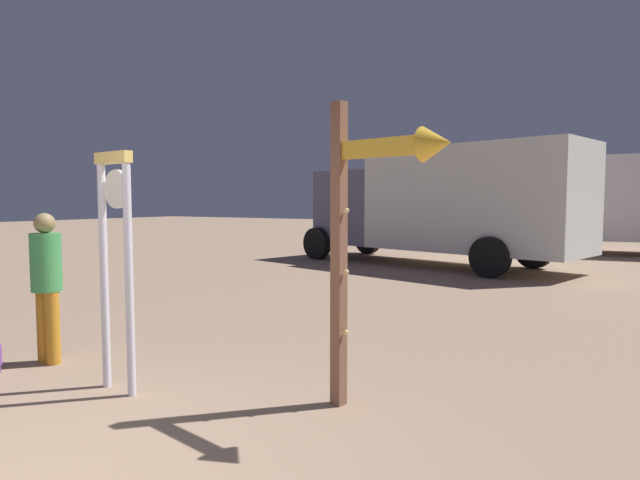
{
  "coord_description": "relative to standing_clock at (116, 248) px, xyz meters",
  "views": [
    {
      "loc": [
        2.91,
        -1.52,
        1.68
      ],
      "look_at": [
        -0.39,
        4.09,
        1.2
      ],
      "focal_mm": 30.27,
      "sensor_mm": 36.0,
      "label": 1
    }
  ],
  "objects": [
    {
      "name": "box_truck_far",
      "position": [
        3.89,
        16.36,
        0.38
      ],
      "size": [
        6.62,
        3.26,
        3.04
      ],
      "color": "silver",
      "rests_on": "ground_plane"
    },
    {
      "name": "standing_clock",
      "position": [
        0.0,
        0.0,
        0.0
      ],
      "size": [
        0.46,
        0.13,
        2.09
      ],
      "color": "silver",
      "rests_on": "ground_plane"
    },
    {
      "name": "person_near_clock",
      "position": [
        -1.3,
        0.18,
        -0.4
      ],
      "size": [
        0.3,
        0.3,
        1.55
      ],
      "color": "orange",
      "rests_on": "ground_plane"
    },
    {
      "name": "box_truck_near",
      "position": [
        -0.34,
        10.36,
        0.37
      ],
      "size": [
        7.7,
        4.11,
        2.98
      ],
      "color": "silver",
      "rests_on": "ground_plane"
    },
    {
      "name": "arrow_sign",
      "position": [
        2.14,
        0.64,
        0.34
      ],
      "size": [
        1.05,
        0.37,
        2.46
      ],
      "color": "brown",
      "rests_on": "ground_plane"
    }
  ]
}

